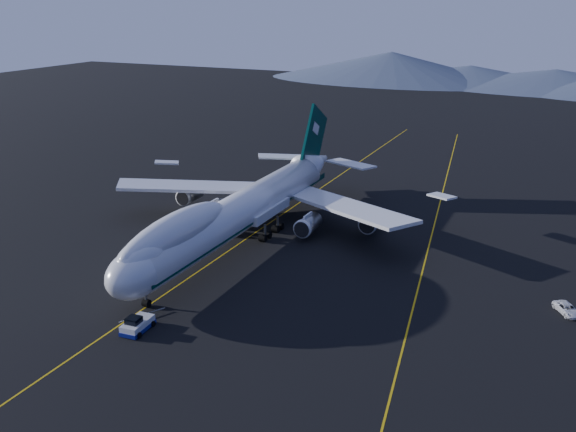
% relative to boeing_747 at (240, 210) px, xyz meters
% --- Properties ---
extents(ground, '(500.00, 500.00, 0.00)m').
position_rel_boeing_747_xyz_m(ground, '(-0.00, -0.03, -5.81)').
color(ground, black).
rests_on(ground, ground).
extents(taxiway_line_main, '(0.25, 220.00, 0.01)m').
position_rel_boeing_747_xyz_m(taxiway_line_main, '(-0.00, -0.03, -5.80)').
color(taxiway_line_main, '#C49F0B').
rests_on(taxiway_line_main, ground).
extents(taxiway_line_side, '(28.08, 198.09, 0.01)m').
position_rel_boeing_747_xyz_m(taxiway_line_side, '(30.00, 9.97, -5.80)').
color(taxiway_line_side, '#C49F0B').
rests_on(taxiway_line_side, ground).
extents(boeing_747, '(59.62, 72.43, 19.37)m').
position_rel_boeing_747_xyz_m(boeing_747, '(0.00, 0.00, 0.00)').
color(boeing_747, silver).
rests_on(boeing_747, ground).
extents(pushback_tug, '(3.03, 4.96, 2.09)m').
position_rel_boeing_747_xyz_m(pushback_tug, '(3.00, -32.37, -5.15)').
color(pushback_tug, silver).
rests_on(pushback_tug, ground).
extents(service_van, '(4.32, 5.06, 1.29)m').
position_rel_boeing_747_xyz_m(service_van, '(52.04, -4.67, -5.17)').
color(service_van, silver).
rests_on(service_van, ground).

